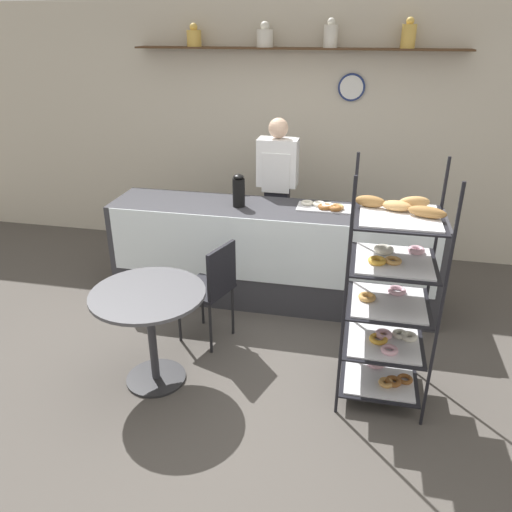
{
  "coord_description": "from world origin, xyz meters",
  "views": [
    {
      "loc": [
        0.75,
        -3.08,
        2.46
      ],
      "look_at": [
        0.0,
        0.41,
        0.8
      ],
      "focal_mm": 35.0,
      "sensor_mm": 36.0,
      "label": 1
    }
  ],
  "objects_px": {
    "person_worker": "(277,195)",
    "pastry_rack": "(390,296)",
    "donut_tray_counter": "(326,206)",
    "coffee_carafe": "(239,191)",
    "cafe_table": "(150,314)",
    "cafe_chair": "(213,283)"
  },
  "relations": [
    {
      "from": "pastry_rack",
      "to": "donut_tray_counter",
      "type": "relative_size",
      "value": 3.45
    },
    {
      "from": "donut_tray_counter",
      "to": "person_worker",
      "type": "bearing_deg",
      "value": 141.54
    },
    {
      "from": "person_worker",
      "to": "coffee_carafe",
      "type": "bearing_deg",
      "value": -118.13
    },
    {
      "from": "pastry_rack",
      "to": "donut_tray_counter",
      "type": "height_order",
      "value": "pastry_rack"
    },
    {
      "from": "pastry_rack",
      "to": "person_worker",
      "type": "xyz_separation_m",
      "value": [
        -1.06,
        1.67,
        0.11
      ]
    },
    {
      "from": "pastry_rack",
      "to": "cafe_chair",
      "type": "bearing_deg",
      "value": 164.69
    },
    {
      "from": "person_worker",
      "to": "pastry_rack",
      "type": "bearing_deg",
      "value": -57.53
    },
    {
      "from": "cafe_table",
      "to": "donut_tray_counter",
      "type": "height_order",
      "value": "donut_tray_counter"
    },
    {
      "from": "cafe_table",
      "to": "coffee_carafe",
      "type": "relative_size",
      "value": 2.71
    },
    {
      "from": "person_worker",
      "to": "cafe_table",
      "type": "relative_size",
      "value": 2.04
    },
    {
      "from": "pastry_rack",
      "to": "coffee_carafe",
      "type": "bearing_deg",
      "value": 138.81
    },
    {
      "from": "person_worker",
      "to": "cafe_chair",
      "type": "xyz_separation_m",
      "value": [
        -0.3,
        -1.3,
        -0.36
      ]
    },
    {
      "from": "pastry_rack",
      "to": "cafe_table",
      "type": "bearing_deg",
      "value": -172.35
    },
    {
      "from": "cafe_chair",
      "to": "donut_tray_counter",
      "type": "bearing_deg",
      "value": 156.67
    },
    {
      "from": "donut_tray_counter",
      "to": "pastry_rack",
      "type": "bearing_deg",
      "value": -66.5
    },
    {
      "from": "person_worker",
      "to": "donut_tray_counter",
      "type": "height_order",
      "value": "person_worker"
    },
    {
      "from": "person_worker",
      "to": "cafe_chair",
      "type": "bearing_deg",
      "value": -102.89
    },
    {
      "from": "person_worker",
      "to": "cafe_table",
      "type": "distance_m",
      "value": 2.01
    },
    {
      "from": "cafe_table",
      "to": "coffee_carafe",
      "type": "height_order",
      "value": "coffee_carafe"
    },
    {
      "from": "pastry_rack",
      "to": "cafe_chair",
      "type": "distance_m",
      "value": 1.43
    },
    {
      "from": "cafe_table",
      "to": "cafe_chair",
      "type": "relative_size",
      "value": 0.92
    },
    {
      "from": "pastry_rack",
      "to": "cafe_table",
      "type": "relative_size",
      "value": 2.08
    }
  ]
}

